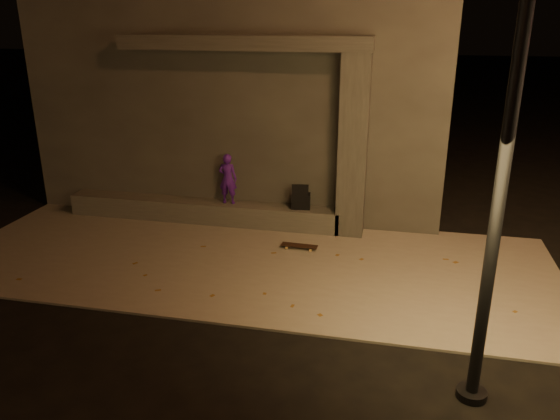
% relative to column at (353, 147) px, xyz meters
% --- Properties ---
extents(ground, '(120.00, 120.00, 0.00)m').
position_rel_column_xyz_m(ground, '(-1.70, -3.75, -1.84)').
color(ground, black).
rests_on(ground, ground).
extents(sidewalk, '(11.00, 4.40, 0.04)m').
position_rel_column_xyz_m(sidewalk, '(-1.70, -1.75, -1.82)').
color(sidewalk, slate).
rests_on(sidewalk, ground).
extents(building, '(9.00, 5.10, 5.22)m').
position_rel_column_xyz_m(building, '(-2.70, 2.74, 0.77)').
color(building, '#393634').
rests_on(building, ground).
extents(ledge, '(6.00, 0.55, 0.45)m').
position_rel_column_xyz_m(ledge, '(-3.20, 0.00, -1.58)').
color(ledge, '#4B4844').
rests_on(ledge, sidewalk).
extents(column, '(0.55, 0.55, 3.60)m').
position_rel_column_xyz_m(column, '(0.00, 0.00, 0.00)').
color(column, '#393634').
rests_on(column, sidewalk).
extents(canopy, '(5.00, 0.70, 0.28)m').
position_rel_column_xyz_m(canopy, '(-2.20, 0.05, 1.94)').
color(canopy, '#393634').
rests_on(canopy, column).
extents(skateboarder, '(0.40, 0.27, 1.08)m').
position_rel_column_xyz_m(skateboarder, '(-2.60, 0.00, -0.81)').
color(skateboarder, '#46158E').
rests_on(skateboarder, ledge).
extents(backpack, '(0.41, 0.30, 0.54)m').
position_rel_column_xyz_m(backpack, '(-1.03, -0.00, -1.16)').
color(backpack, black).
rests_on(backpack, ledge).
extents(skateboard, '(0.71, 0.21, 0.08)m').
position_rel_column_xyz_m(skateboard, '(-0.86, -1.06, -1.74)').
color(skateboard, black).
rests_on(skateboard, sidewalk).
extents(street_lamp_0, '(0.36, 0.36, 7.65)m').
position_rel_column_xyz_m(street_lamp_0, '(1.92, -4.83, 2.48)').
color(street_lamp_0, black).
rests_on(street_lamp_0, ground).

